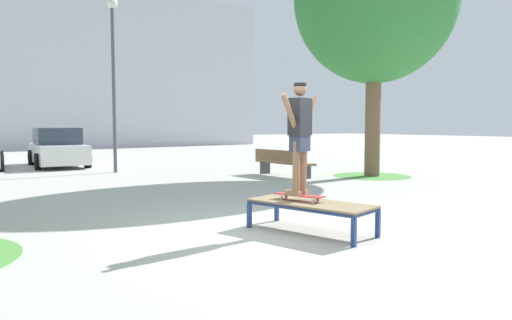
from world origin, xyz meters
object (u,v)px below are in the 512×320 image
(light_post, at_px, (113,59))
(skater, at_px, (300,130))
(skateboard, at_px, (299,196))
(park_bench, at_px, (283,162))
(skate_box, at_px, (311,205))
(car_white, at_px, (58,149))

(light_post, bearing_deg, skater, -91.69)
(skateboard, xyz_separation_m, park_bench, (4.35, 6.32, -0.09))
(park_bench, bearing_deg, skate_box, -123.40)
(skate_box, distance_m, park_bench, 7.80)
(skate_box, xyz_separation_m, park_bench, (4.30, 6.51, 0.03))
(skate_box, distance_m, car_white, 14.33)
(skater, distance_m, car_white, 14.15)
(skate_box, bearing_deg, car_white, 93.58)
(skater, height_order, park_bench, skater)
(skateboard, bearing_deg, park_bench, 55.42)
(car_white, distance_m, park_bench, 9.36)
(skate_box, distance_m, skateboard, 0.24)
(skate_box, bearing_deg, light_post, 88.66)
(skate_box, relative_size, park_bench, 0.84)
(car_white, height_order, light_post, light_post)
(skateboard, relative_size, light_post, 0.14)
(car_white, bearing_deg, skateboard, -86.60)
(skateboard, distance_m, park_bench, 7.67)
(park_bench, relative_size, light_post, 0.42)
(skateboard, relative_size, park_bench, 0.34)
(light_post, bearing_deg, skate_box, -91.34)
(skateboard, distance_m, skater, 0.99)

